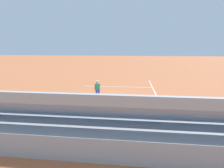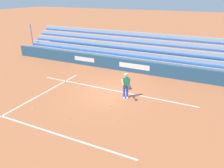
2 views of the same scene
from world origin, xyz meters
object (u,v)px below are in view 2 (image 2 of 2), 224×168
(tennis_ball_far_left, at_px, (111,105))
(tennis_ball_by_box, at_px, (59,82))
(tennis_ball_on_baseline, at_px, (70,118))
(tennis_ball_far_right, at_px, (117,120))
(tennis_ball_near_player, at_px, (34,108))
(tennis_player, at_px, (126,86))
(tennis_ball_toward_net, at_px, (109,82))
(ball_box_cardboard, at_px, (127,87))

(tennis_ball_far_left, relative_size, tennis_ball_by_box, 1.00)
(tennis_ball_on_baseline, xyz_separation_m, tennis_ball_far_right, (-2.52, -0.95, 0.00))
(tennis_ball_near_player, relative_size, tennis_ball_by_box, 1.00)
(tennis_ball_near_player, xyz_separation_m, tennis_ball_by_box, (1.32, -4.15, 0.00))
(tennis_player, height_order, tennis_ball_toward_net, tennis_player)
(tennis_ball_far_left, distance_m, tennis_ball_near_player, 4.71)
(tennis_ball_far_left, relative_size, tennis_ball_toward_net, 1.00)
(tennis_player, distance_m, tennis_ball_on_baseline, 4.28)
(tennis_ball_near_player, height_order, tennis_ball_far_right, same)
(tennis_ball_toward_net, height_order, tennis_ball_far_right, same)
(tennis_player, bearing_deg, tennis_ball_near_player, 40.61)
(ball_box_cardboard, height_order, tennis_ball_toward_net, ball_box_cardboard)
(tennis_player, xyz_separation_m, tennis_ball_far_left, (0.39, 1.43, -0.86))
(ball_box_cardboard, bearing_deg, tennis_ball_far_right, 104.73)
(tennis_ball_on_baseline, distance_m, tennis_ball_far_right, 2.69)
(tennis_ball_far_left, height_order, tennis_ball_by_box, same)
(tennis_ball_far_left, height_order, tennis_ball_far_right, same)
(tennis_ball_near_player, height_order, tennis_ball_on_baseline, same)
(tennis_ball_on_baseline, height_order, tennis_ball_by_box, same)
(tennis_player, xyz_separation_m, tennis_ball_toward_net, (2.21, -1.95, -0.86))
(tennis_ball_on_baseline, relative_size, tennis_ball_far_right, 1.00)
(tennis_player, relative_size, tennis_ball_toward_net, 25.98)
(tennis_ball_on_baseline, bearing_deg, tennis_ball_by_box, -46.22)
(tennis_ball_far_left, bearing_deg, ball_box_cardboard, -88.75)
(ball_box_cardboard, xyz_separation_m, tennis_ball_by_box, (5.31, 1.15, -0.10))
(ball_box_cardboard, distance_m, tennis_ball_near_player, 6.64)
(tennis_ball_by_box, distance_m, tennis_ball_far_right, 7.17)
(tennis_ball_on_baseline, xyz_separation_m, tennis_ball_toward_net, (0.36, -5.71, 0.00))
(tennis_ball_near_player, bearing_deg, tennis_ball_far_right, -168.93)
(tennis_ball_near_player, bearing_deg, tennis_ball_toward_net, -111.28)
(tennis_player, distance_m, ball_box_cardboard, 1.73)
(tennis_ball_far_right, bearing_deg, tennis_player, -76.53)
(tennis_player, xyz_separation_m, tennis_ball_on_baseline, (1.84, 3.76, -0.86))
(ball_box_cardboard, distance_m, tennis_ball_far_right, 4.45)
(ball_box_cardboard, relative_size, tennis_ball_by_box, 6.06)
(tennis_ball_near_player, height_order, tennis_ball_toward_net, same)
(tennis_ball_on_baseline, bearing_deg, tennis_ball_toward_net, -86.36)
(ball_box_cardboard, xyz_separation_m, tennis_ball_far_left, (-0.06, 2.91, -0.10))
(tennis_ball_far_left, bearing_deg, tennis_ball_toward_net, -61.81)
(tennis_ball_near_player, relative_size, tennis_ball_toward_net, 1.00)
(tennis_ball_far_right, bearing_deg, tennis_ball_far_left, -52.39)
(tennis_player, distance_m, tennis_ball_toward_net, 3.07)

